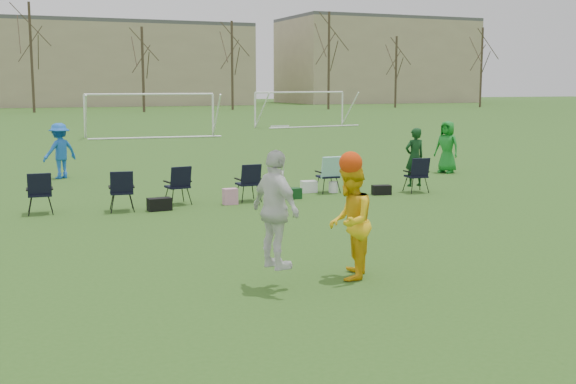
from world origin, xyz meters
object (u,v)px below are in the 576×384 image
center_contest (320,216)px  fielder_green_far (447,147)px  fielder_blue (60,151)px  goal_right (300,99)px  goal_mid (150,103)px

center_contest → fielder_green_far: bearing=47.7°
fielder_blue → center_contest: bearing=73.2°
fielder_blue → center_contest: size_ratio=0.73×
fielder_blue → goal_right: bearing=-154.7°
fielder_blue → goal_mid: bearing=-137.1°
center_contest → goal_right: goal_right is taller
fielder_blue → center_contest: center_contest is taller
fielder_blue → fielder_green_far: size_ratio=1.01×
fielder_blue → center_contest: (2.42, -14.20, 0.15)m
goal_right → goal_mid: bearing=-161.4°
goal_mid → goal_right: same height
fielder_blue → goal_mid: size_ratio=0.24×
fielder_green_far → fielder_blue: bearing=-132.6°
fielder_green_far → goal_mid: (-5.54, 21.09, 1.05)m
fielder_green_far → goal_mid: size_ratio=0.24×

